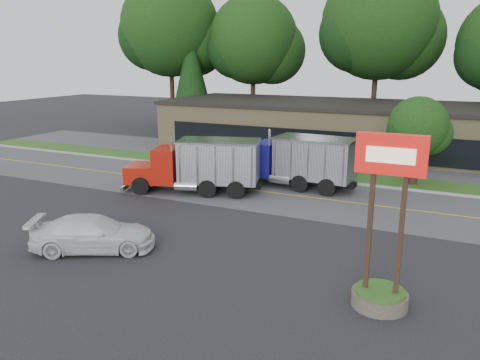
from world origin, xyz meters
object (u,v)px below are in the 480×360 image
object	(u,v)px
bilo_sign	(383,251)
rally_car	(94,233)
dump_truck_red	(201,164)
dump_truck_blue	(298,160)

from	to	relation	value
bilo_sign	rally_car	world-z (taller)	bilo_sign
bilo_sign	dump_truck_red	distance (m)	15.89
dump_truck_blue	rally_car	size ratio (longest dim) A/B	1.65
bilo_sign	rally_car	distance (m)	12.30
dump_truck_red	dump_truck_blue	size ratio (longest dim) A/B	1.00
bilo_sign	dump_truck_blue	distance (m)	15.44
dump_truck_red	dump_truck_blue	bearing A→B (deg)	-160.38
bilo_sign	dump_truck_red	bearing A→B (deg)	141.98
rally_car	dump_truck_blue	bearing A→B (deg)	-47.42
dump_truck_blue	bilo_sign	bearing A→B (deg)	122.33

